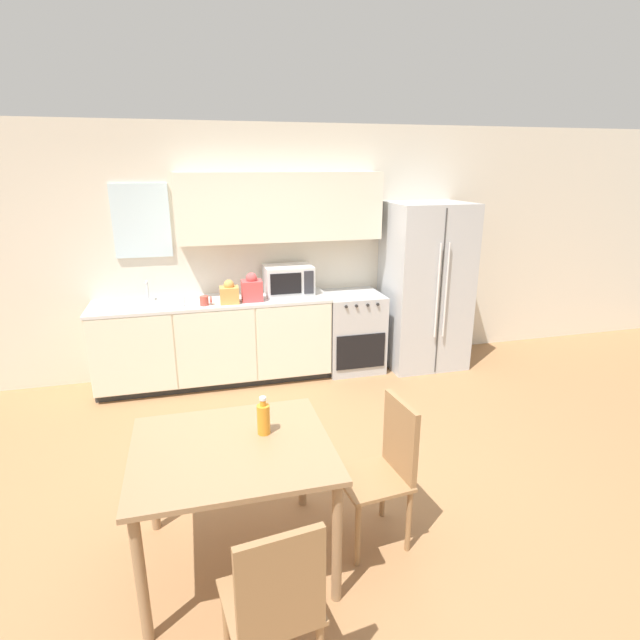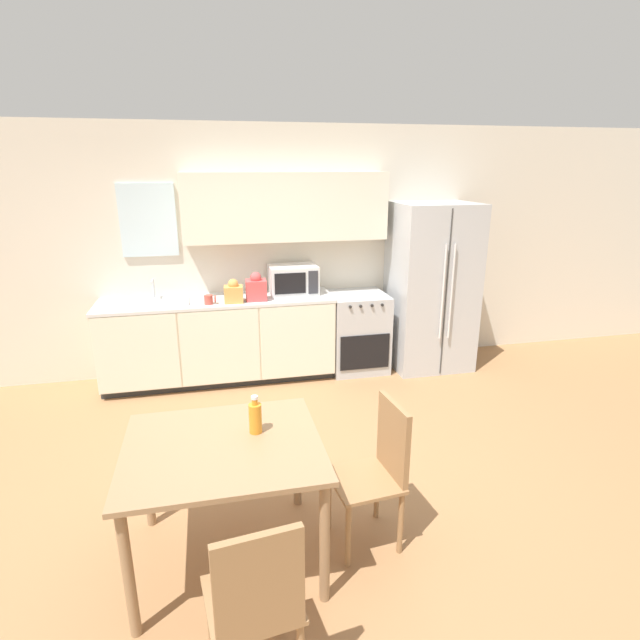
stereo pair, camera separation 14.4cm
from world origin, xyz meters
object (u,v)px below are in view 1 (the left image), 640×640
(dining_chair_side, at_px, (387,462))
(drink_bottle, at_px, (264,418))
(oven_range, at_px, (352,331))
(refrigerator, at_px, (425,286))
(coffee_mug, at_px, (205,301))
(dining_table, at_px, (233,463))
(dining_chair_near, at_px, (276,601))
(microwave, at_px, (288,280))

(dining_chair_side, xyz_separation_m, drink_bottle, (-0.73, 0.12, 0.34))
(oven_range, relative_size, refrigerator, 0.47)
(refrigerator, distance_m, drink_bottle, 3.38)
(coffee_mug, relative_size, dining_table, 0.11)
(oven_range, xyz_separation_m, dining_chair_near, (-1.50, -3.53, 0.09))
(dining_table, height_order, drink_bottle, drink_bottle)
(dining_chair_near, bearing_deg, dining_table, 88.80)
(refrigerator, relative_size, dining_chair_near, 2.02)
(dining_chair_side, bearing_deg, dining_table, 82.96)
(dining_chair_side, bearing_deg, dining_chair_near, 129.11)
(oven_range, bearing_deg, dining_table, -120.74)
(oven_range, relative_size, coffee_mug, 7.34)
(oven_range, distance_m, dining_chair_near, 3.84)
(oven_range, xyz_separation_m, dining_table, (-1.59, -2.68, 0.23))
(dining_table, distance_m, drink_bottle, 0.30)
(drink_bottle, bearing_deg, dining_table, -153.42)
(microwave, bearing_deg, drink_bottle, -104.28)
(microwave, distance_m, dining_table, 2.93)
(oven_range, bearing_deg, coffee_mug, -173.95)
(oven_range, relative_size, dining_table, 0.81)
(oven_range, distance_m, refrigerator, 0.99)
(oven_range, xyz_separation_m, microwave, (-0.72, 0.09, 0.63))
(microwave, bearing_deg, refrigerator, -5.56)
(oven_range, relative_size, drink_bottle, 3.83)
(microwave, height_order, coffee_mug, microwave)
(refrigerator, xyz_separation_m, coffee_mug, (-2.48, -0.11, 0.03))
(refrigerator, xyz_separation_m, dining_chair_near, (-2.35, -3.47, -0.40))
(dining_table, relative_size, dining_chair_near, 1.18)
(coffee_mug, bearing_deg, microwave, 16.27)
(refrigerator, xyz_separation_m, dining_table, (-2.45, -2.62, -0.27))
(dining_table, bearing_deg, dining_chair_side, -1.15)
(refrigerator, relative_size, coffee_mug, 15.52)
(refrigerator, relative_size, drink_bottle, 8.10)
(microwave, distance_m, drink_bottle, 2.77)
(dining_table, bearing_deg, coffee_mug, 90.77)
(microwave, relative_size, drink_bottle, 2.23)
(dining_chair_near, bearing_deg, drink_bottle, 76.45)
(coffee_mug, distance_m, dining_table, 2.52)
(microwave, height_order, drink_bottle, microwave)
(coffee_mug, distance_m, drink_bottle, 2.42)
(oven_range, relative_size, dining_chair_side, 0.96)
(coffee_mug, relative_size, dining_chair_side, 0.13)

